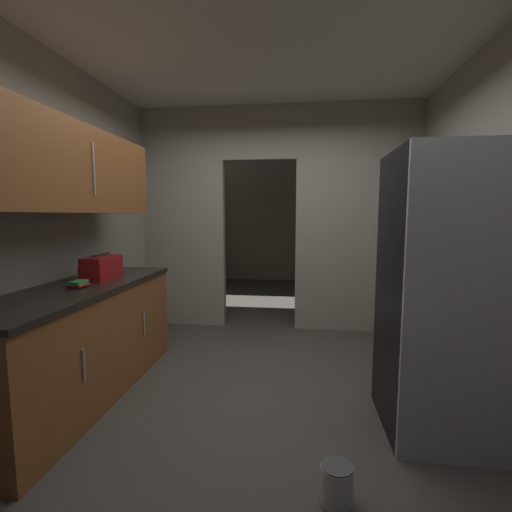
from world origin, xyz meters
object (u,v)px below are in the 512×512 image
Objects in this scene: refrigerator at (452,295)px; book_stack at (78,284)px; boombox at (102,268)px; paint_can at (337,484)px.

refrigerator is 13.05× the size of book_stack.
paint_can is (1.87, -1.13, -0.89)m from boombox.
refrigerator is at bearing 43.17° from paint_can.
boombox is at bearing 171.42° from refrigerator.
boombox is 0.36m from book_stack.
refrigerator is 9.23× the size of paint_can.
book_stack is (0.01, -0.36, -0.07)m from boombox.
boombox is 1.89× the size of paint_can.
refrigerator reaches higher than boombox.
paint_can is at bearing -22.78° from book_stack.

